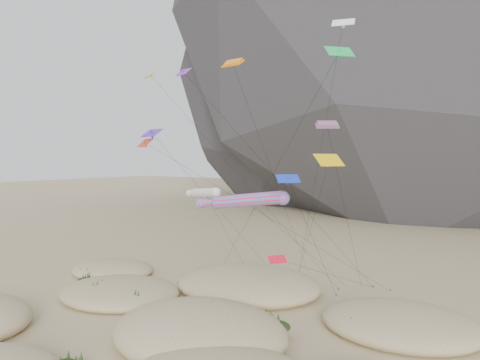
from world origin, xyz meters
name	(u,v)px	position (x,y,z in m)	size (l,w,h in m)	color
ground	(155,345)	(0.00, 0.00, 0.00)	(500.00, 500.00, 0.00)	#CCB789
dunes	(182,318)	(-0.93, 4.42, 0.73)	(48.30, 38.99, 4.24)	#CCB789
dune_grass	(175,325)	(-0.11, 2.54, 0.83)	(41.22, 30.67, 1.49)	black
kite_stakes	(309,281)	(2.34, 23.60, 0.15)	(19.96, 7.56, 0.30)	#3F2D1E
rainbow_tube_kite	(245,200)	(2.70, 8.86, 10.87)	(8.57, 18.10, 11.84)	#F61941
white_tube_kite	(203,193)	(-4.86, 12.60, 11.02)	(6.85, 9.72, 11.76)	silver
orange_parafoil	(234,66)	(-3.95, 16.99, 24.91)	(5.14, 12.41, 25.71)	orange
multi_parafoil	(328,127)	(8.51, 13.93, 17.48)	(2.26, 12.40, 18.13)	#FF1A2E
delta_kites	(244,123)	(1.36, 10.85, 18.00)	(25.59, 19.32, 28.05)	white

